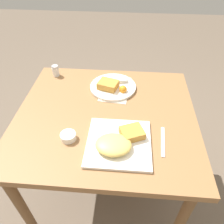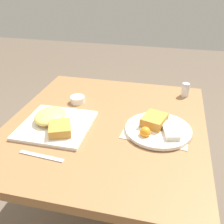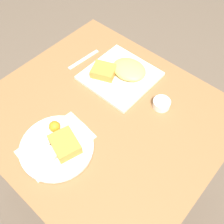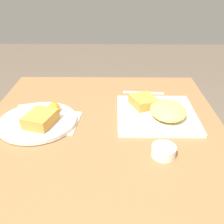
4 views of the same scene
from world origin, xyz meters
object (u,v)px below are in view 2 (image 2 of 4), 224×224
plate_square_near (54,122)px  butter_knife (41,156)px  sauce_ramekin (77,99)px  plate_oval_far (158,128)px  salt_shaker (185,91)px

plate_square_near → butter_knife: size_ratio=1.62×
sauce_ramekin → plate_square_near: bearing=-4.7°
plate_oval_far → sauce_ramekin: (-0.17, -0.41, -0.00)m
plate_square_near → salt_shaker: (-0.44, 0.54, 0.01)m
sauce_ramekin → salt_shaker: (-0.20, 0.53, 0.01)m
sauce_ramekin → butter_knife: (0.44, 0.02, -0.02)m
plate_square_near → sauce_ramekin: 0.23m
salt_shaker → butter_knife: bearing=-38.5°
plate_oval_far → butter_knife: (0.26, -0.39, -0.02)m
salt_shaker → sauce_ramekin: bearing=-68.9°
sauce_ramekin → butter_knife: sauce_ramekin is taller
plate_square_near → plate_oval_far: 0.44m
plate_square_near → butter_knife: plate_square_near is taller
plate_square_near → plate_oval_far: plate_square_near is taller
sauce_ramekin → butter_knife: 0.44m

